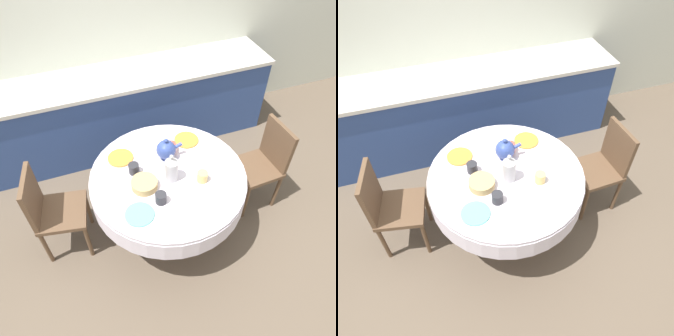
# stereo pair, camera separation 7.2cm
# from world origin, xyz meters

# --- Properties ---
(ground_plane) EXTENTS (12.00, 12.00, 0.00)m
(ground_plane) POSITION_xyz_m (0.00, 0.00, 0.00)
(ground_plane) COLOR brown
(wall_back) EXTENTS (7.00, 0.05, 2.60)m
(wall_back) POSITION_xyz_m (0.00, 1.66, 1.30)
(wall_back) COLOR beige
(wall_back) RESTS_ON ground_plane
(kitchen_counter) EXTENTS (3.24, 0.64, 0.92)m
(kitchen_counter) POSITION_xyz_m (0.00, 1.33, 0.46)
(kitchen_counter) COLOR #2D4784
(kitchen_counter) RESTS_ON ground_plane
(dining_table) EXTENTS (1.28, 1.28, 0.75)m
(dining_table) POSITION_xyz_m (0.00, 0.00, 0.62)
(dining_table) COLOR tan
(dining_table) RESTS_ON ground_plane
(chair_left) EXTENTS (0.42, 0.42, 0.90)m
(chair_left) POSITION_xyz_m (0.98, 0.05, 0.51)
(chair_left) COLOR brown
(chair_left) RESTS_ON ground_plane
(chair_right) EXTENTS (0.47, 0.47, 0.90)m
(chair_right) POSITION_xyz_m (-0.96, 0.18, 0.51)
(chair_right) COLOR brown
(chair_right) RESTS_ON ground_plane
(plate_near_left) EXTENTS (0.22, 0.22, 0.01)m
(plate_near_left) POSITION_xyz_m (-0.33, -0.30, 0.76)
(plate_near_left) COLOR #60BCB7
(plate_near_left) RESTS_ON dining_table
(cup_near_left) EXTENTS (0.09, 0.09, 0.09)m
(cup_near_left) POSITION_xyz_m (-0.14, -0.24, 0.79)
(cup_near_left) COLOR #28282D
(cup_near_left) RESTS_ON dining_table
(plate_near_right) EXTENTS (0.22, 0.22, 0.01)m
(plate_near_right) POSITION_xyz_m (0.29, -0.33, 0.76)
(plate_near_right) COLOR white
(plate_near_right) RESTS_ON dining_table
(cup_near_right) EXTENTS (0.09, 0.09, 0.09)m
(cup_near_right) POSITION_xyz_m (0.23, -0.15, 0.79)
(cup_near_right) COLOR #DBB766
(cup_near_right) RESTS_ON dining_table
(plate_far_left) EXTENTS (0.22, 0.22, 0.01)m
(plate_far_left) POSITION_xyz_m (-0.31, 0.31, 0.76)
(plate_far_left) COLOR orange
(plate_far_left) RESTS_ON dining_table
(cup_far_left) EXTENTS (0.09, 0.09, 0.09)m
(cup_far_left) POSITION_xyz_m (-0.25, 0.12, 0.79)
(cup_far_left) COLOR #28282D
(cup_far_left) RESTS_ON dining_table
(plate_far_right) EXTENTS (0.22, 0.22, 0.01)m
(plate_far_right) POSITION_xyz_m (0.30, 0.33, 0.76)
(plate_far_right) COLOR orange
(plate_far_right) RESTS_ON dining_table
(cup_far_right) EXTENTS (0.09, 0.09, 0.09)m
(cup_far_right) POSITION_xyz_m (0.12, 0.25, 0.79)
(cup_far_right) COLOR #CC4C3D
(cup_far_right) RESTS_ON dining_table
(coffee_carafe) EXTENTS (0.11, 0.11, 0.26)m
(coffee_carafe) POSITION_xyz_m (0.01, -0.05, 0.86)
(coffee_carafe) COLOR #B2B2B7
(coffee_carafe) RESTS_ON dining_table
(teapot) EXTENTS (0.23, 0.16, 0.21)m
(teapot) POSITION_xyz_m (0.05, 0.19, 0.84)
(teapot) COLOR #33478E
(teapot) RESTS_ON dining_table
(bread_basket) EXTENTS (0.21, 0.21, 0.07)m
(bread_basket) POSITION_xyz_m (-0.22, -0.05, 0.78)
(bread_basket) COLOR tan
(bread_basket) RESTS_ON dining_table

